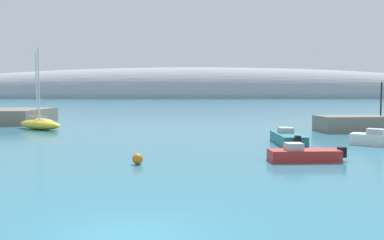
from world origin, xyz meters
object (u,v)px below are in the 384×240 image
Objects in this scene: mooring_buoy_orange at (138,159)px; harbor_lamp_post at (381,93)px; sailboat_yellow_near_shore at (40,124)px; sailboat_sand_mid_mooring at (37,120)px; motorboat_teal_foreground at (288,138)px; motorboat_red_alongside_breakwater at (304,155)px.

harbor_lamp_post is at bearing 41.44° from mooring_buoy_orange.
sailboat_sand_mid_mooring reaches higher than sailboat_yellow_near_shore.
mooring_buoy_orange is 0.16× the size of harbor_lamp_post.
motorboat_red_alongside_breakwater is at bearing 173.81° from motorboat_teal_foreground.
sailboat_sand_mid_mooring is 1.57× the size of motorboat_teal_foreground.
motorboat_red_alongside_breakwater is 9.49m from mooring_buoy_orange.
motorboat_teal_foreground is at bearing -99.74° from motorboat_red_alongside_breakwater.
harbor_lamp_post is at bearing -128.46° from motorboat_red_alongside_breakwater.
sailboat_yellow_near_shore reaches higher than motorboat_teal_foreground.
mooring_buoy_orange is (13.38, -20.37, -0.28)m from sailboat_yellow_near_shore.
motorboat_red_alongside_breakwater is 22.70m from harbor_lamp_post.
motorboat_teal_foreground is 1.53× the size of harbor_lamp_post.
sailboat_sand_mid_mooring is 1.99× the size of motorboat_red_alongside_breakwater.
sailboat_yellow_near_shore is 1.92× the size of motorboat_red_alongside_breakwater.
sailboat_sand_mid_mooring is at bearing 120.74° from mooring_buoy_orange.
harbor_lamp_post is (11.97, 10.96, 3.45)m from motorboat_teal_foreground.
mooring_buoy_orange is at bearing -22.30° from sailboat_yellow_near_shore.
sailboat_sand_mid_mooring is 14.92× the size of mooring_buoy_orange.
sailboat_yellow_near_shore is at bearing 63.22° from motorboat_teal_foreground.
motorboat_red_alongside_breakwater is 1.20× the size of harbor_lamp_post.
sailboat_yellow_near_shore is 8.45m from sailboat_sand_mid_mooring.
motorboat_teal_foreground is 1.27× the size of motorboat_red_alongside_breakwater.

